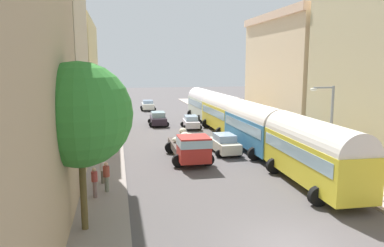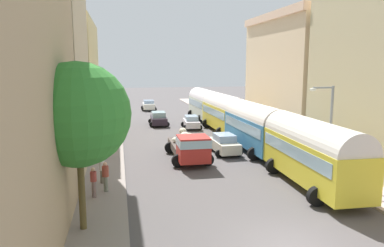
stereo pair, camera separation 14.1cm
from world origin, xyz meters
name	(u,v)px [view 1 (the left image)]	position (x,y,z in m)	size (l,w,h in m)	color
ground_plane	(177,129)	(0.00, 27.00, 0.00)	(154.00, 154.00, 0.00)	#514C4C
sidewalk_left	(110,131)	(-7.25, 27.00, 0.07)	(2.50, 70.00, 0.14)	gray
sidewalk_right	(239,127)	(7.25, 27.00, 0.07)	(2.50, 70.00, 0.14)	#B5A397
building_left_1	(40,65)	(-11.26, 13.23, 7.02)	(6.06, 9.29, 13.99)	#C8B591
building_left_2	(69,79)	(-10.97, 25.84, 5.67)	(4.95, 14.33, 11.34)	#DBC585
building_right_1	(380,61)	(10.61, 9.00, 7.31)	(4.65, 10.88, 14.57)	#C2B287
building_right_2	(293,75)	(11.15, 21.98, 6.08)	(5.83, 13.66, 12.09)	beige
parked_bus_0	(312,150)	(4.60, 6.50, 2.20)	(3.43, 9.17, 3.98)	gold
parked_bus_1	(255,125)	(4.60, 15.50, 2.21)	(3.31, 8.91, 3.99)	teal
parked_bus_2	(223,111)	(4.60, 24.50, 2.21)	(3.36, 8.97, 4.01)	yellow
parked_bus_3	(204,103)	(4.60, 33.50, 2.20)	(3.30, 8.40, 3.99)	beige
cargo_truck_0	(190,146)	(-1.28, 13.37, 1.16)	(3.06, 7.00, 2.18)	#AF2720
car_0	(158,119)	(-1.71, 30.24, 0.80)	(2.42, 4.35, 1.59)	#281D27
car_1	(148,105)	(-1.66, 45.02, 0.81)	(2.44, 3.94, 1.59)	silver
car_2	(224,144)	(1.95, 15.26, 0.79)	(2.30, 3.82, 1.59)	beige
car_3	(191,122)	(1.65, 27.25, 0.73)	(2.31, 3.79, 1.46)	white
pedestrian_0	(110,123)	(-7.17, 26.60, 1.04)	(0.46, 0.46, 1.83)	#7F6261
pedestrian_1	(103,170)	(-7.36, 9.14, 0.96)	(0.48, 0.48, 1.68)	#6A6250
pedestrian_2	(106,176)	(-7.10, 7.61, 1.04)	(0.41, 0.41, 1.81)	slate
pedestrian_3	(95,181)	(-7.69, 6.79, 1.02)	(0.40, 0.40, 1.77)	#795F5C
streetlamp_near	(328,123)	(6.27, 7.72, 3.50)	(1.62, 0.28, 5.80)	gray
roadside_tree_0	(80,115)	(-7.90, 3.07, 5.05)	(4.32, 4.32, 7.22)	brown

